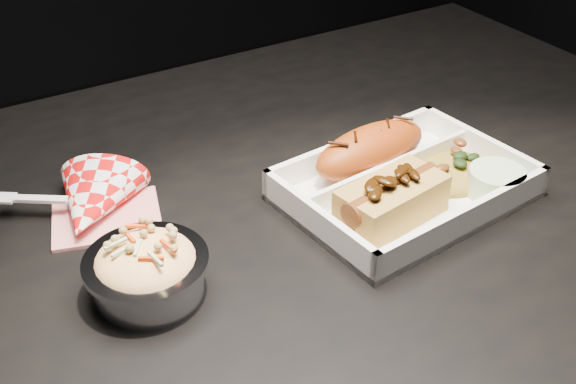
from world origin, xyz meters
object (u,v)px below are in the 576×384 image
Objects in this scene: food_tray at (403,190)px; fried_pastry at (371,150)px; dining_table at (282,278)px; foil_coleslaw_cup at (147,268)px; napkin_fork at (92,204)px; hotdog at (392,197)px.

fried_pastry reaches higher than food_tray.
foil_coleslaw_cup is (-0.17, -0.04, 0.12)m from dining_table.
napkin_fork is (-0.30, 0.14, 0.01)m from food_tray.
food_tray is 0.06m from fried_pastry.
food_tray is (0.13, -0.04, 0.10)m from dining_table.
foil_coleslaw_cup is (-0.29, -0.00, 0.02)m from food_tray.
foil_coleslaw_cup reaches higher than dining_table.
foil_coleslaw_cup is 0.69× the size of napkin_fork.
dining_table is 7.39× the size of napkin_fork.
food_tray is 2.36× the size of foil_coleslaw_cup.
napkin_fork reaches higher than hotdog.
napkin_fork reaches higher than dining_table.
foil_coleslaw_cup is at bearing 174.76° from food_tray.
fried_pastry reaches higher than dining_table.
foil_coleslaw_cup is 0.14m from napkin_fork.
foil_coleslaw_cup is at bearing -169.07° from fried_pastry.
food_tray is 2.17× the size of hotdog.
fried_pastry is (0.12, 0.01, 0.12)m from dining_table.
dining_table is 0.22m from napkin_fork.
napkin_fork reaches higher than food_tray.
hotdog is at bearing -113.32° from fried_pastry.
food_tray is at bearing 0.19° from foil_coleslaw_cup.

